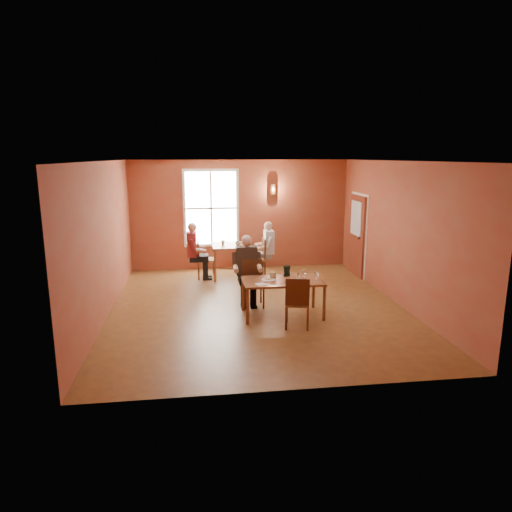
{
  "coord_description": "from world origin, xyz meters",
  "views": [
    {
      "loc": [
        -1.24,
        -9.02,
        3.1
      ],
      "look_at": [
        0.0,
        0.2,
        1.05
      ],
      "focal_mm": 32.0,
      "sensor_mm": 36.0,
      "label": 1
    }
  ],
  "objects": [
    {
      "name": "ground",
      "position": [
        0.0,
        0.0,
        0.0
      ],
      "size": [
        6.0,
        7.0,
        0.01
      ],
      "primitive_type": "cube",
      "color": "brown",
      "rests_on": "ground"
    },
    {
      "name": "sandwich",
      "position": [
        0.25,
        -0.48,
        0.78
      ],
      "size": [
        0.12,
        0.11,
        0.12
      ],
      "primitive_type": "cube",
      "rotation": [
        0.0,
        0.0,
        0.31
      ],
      "color": "tan",
      "rests_on": "main_table"
    },
    {
      "name": "plate_food",
      "position": [
        0.14,
        -0.57,
        0.74
      ],
      "size": [
        0.33,
        0.33,
        0.04
      ],
      "primitive_type": "cylinder",
      "rotation": [
        0.0,
        0.0,
        -0.21
      ],
      "color": "silver",
      "rests_on": "main_table"
    },
    {
      "name": "wall_sconce",
      "position": [
        0.9,
        3.4,
        2.2
      ],
      "size": [
        0.16,
        0.16,
        0.28
      ],
      "primitive_type": "cylinder",
      "color": "brown",
      "rests_on": "wall_back"
    },
    {
      "name": "chair_diner_maroon",
      "position": [
        -0.99,
        2.48,
        0.5
      ],
      "size": [
        0.44,
        0.44,
        1.01
      ],
      "primitive_type": null,
      "rotation": [
        0.0,
        0.0,
        -1.57
      ],
      "color": "#522D1A",
      "rests_on": "ground"
    },
    {
      "name": "menu_stand",
      "position": [
        0.56,
        -0.3,
        0.84
      ],
      "size": [
        0.15,
        0.11,
        0.22
      ],
      "primitive_type": "cube",
      "rotation": [
        0.0,
        0.0,
        0.4
      ],
      "color": "black",
      "rests_on": "main_table"
    },
    {
      "name": "diner_main",
      "position": [
        -0.08,
        0.04,
        0.71
      ],
      "size": [
        0.57,
        0.57,
        1.42
      ],
      "primitive_type": null,
      "rotation": [
        0.0,
        0.0,
        3.14
      ],
      "color": "black",
      "rests_on": "ground"
    },
    {
      "name": "chair_diner_white",
      "position": [
        0.31,
        2.48,
        0.5
      ],
      "size": [
        0.44,
        0.44,
        1.0
      ],
      "primitive_type": null,
      "rotation": [
        0.0,
        0.0,
        1.57
      ],
      "color": "#3F1E10",
      "rests_on": "ground"
    },
    {
      "name": "chair_empty",
      "position": [
        0.58,
        -1.22,
        0.49
      ],
      "size": [
        0.52,
        0.52,
        0.97
      ],
      "primitive_type": null,
      "rotation": [
        0.0,
        0.0,
        -0.24
      ],
      "color": "#492717",
      "rests_on": "ground"
    },
    {
      "name": "door",
      "position": [
        2.94,
        2.3,
        1.05
      ],
      "size": [
        0.12,
        1.04,
        2.1
      ],
      "primitive_type": "cube",
      "color": "maroon",
      "rests_on": "ground"
    },
    {
      "name": "knife",
      "position": [
        0.4,
        -0.79,
        0.73
      ],
      "size": [
        0.19,
        0.09,
        0.0
      ],
      "primitive_type": "cube",
      "rotation": [
        0.0,
        0.0,
        0.38
      ],
      "color": "white",
      "rests_on": "main_table"
    },
    {
      "name": "cup_a",
      "position": [
        -0.18,
        2.36,
        0.92
      ],
      "size": [
        0.15,
        0.15,
        0.11
      ],
      "primitive_type": "imported",
      "rotation": [
        0.0,
        0.0,
        0.1
      ],
      "color": "white",
      "rests_on": "second_table"
    },
    {
      "name": "ceiling",
      "position": [
        0.0,
        0.0,
        3.0
      ],
      "size": [
        6.0,
        7.0,
        0.04
      ],
      "primitive_type": "cube",
      "color": "white",
      "rests_on": "wall_back"
    },
    {
      "name": "goblet_b",
      "position": [
        1.05,
        -0.73,
        0.82
      ],
      "size": [
        0.09,
        0.09,
        0.19
      ],
      "primitive_type": null,
      "rotation": [
        0.0,
        0.0,
        -0.14
      ],
      "color": "white",
      "rests_on": "main_table"
    },
    {
      "name": "second_table",
      "position": [
        -0.34,
        2.48,
        0.43
      ],
      "size": [
        0.98,
        0.98,
        0.86
      ],
      "primitive_type": null,
      "color": "brown",
      "rests_on": "ground"
    },
    {
      "name": "wall_back",
      "position": [
        0.0,
        3.5,
        1.5
      ],
      "size": [
        6.0,
        0.04,
        3.0
      ],
      "primitive_type": "cube",
      "color": "brown",
      "rests_on": "ground"
    },
    {
      "name": "window",
      "position": [
        -0.8,
        3.45,
        1.7
      ],
      "size": [
        1.36,
        0.1,
        1.96
      ],
      "primitive_type": "cube",
      "color": "white",
      "rests_on": "wall_back"
    },
    {
      "name": "main_table",
      "position": [
        0.42,
        -0.58,
        0.36
      ],
      "size": [
        1.55,
        0.87,
        0.73
      ],
      "primitive_type": null,
      "color": "brown",
      "rests_on": "ground"
    },
    {
      "name": "diner_maroon",
      "position": [
        -1.02,
        2.48,
        0.71
      ],
      "size": [
        0.57,
        0.57,
        1.41
      ],
      "primitive_type": null,
      "rotation": [
        0.0,
        0.0,
        -1.57
      ],
      "color": "maroon",
      "rests_on": "ground"
    },
    {
      "name": "goblet_c",
      "position": [
        0.72,
        -0.73,
        0.83
      ],
      "size": [
        0.09,
        0.09,
        0.2
      ],
      "primitive_type": null,
      "rotation": [
        0.0,
        0.0,
        0.1
      ],
      "color": "white",
      "rests_on": "main_table"
    },
    {
      "name": "chair_diner_main",
      "position": [
        -0.08,
        0.07,
        0.49
      ],
      "size": [
        0.43,
        0.43,
        0.97
      ],
      "primitive_type": null,
      "rotation": [
        0.0,
        0.0,
        3.14
      ],
      "color": "brown",
      "rests_on": "ground"
    },
    {
      "name": "goblet_a",
      "position": [
        0.86,
        -0.5,
        0.83
      ],
      "size": [
        0.09,
        0.09,
        0.21
      ],
      "primitive_type": null,
      "rotation": [
        0.0,
        0.0,
        -0.03
      ],
      "color": "white",
      "rests_on": "main_table"
    },
    {
      "name": "wall_front",
      "position": [
        0.0,
        -3.5,
        1.5
      ],
      "size": [
        6.0,
        0.04,
        3.0
      ],
      "primitive_type": "cube",
      "color": "brown",
      "rests_on": "ground"
    },
    {
      "name": "napkin",
      "position": [
        -0.04,
        -0.83,
        0.73
      ],
      "size": [
        0.23,
        0.23,
        0.01
      ],
      "primitive_type": "cube",
      "rotation": [
        0.0,
        0.0,
        0.31
      ],
      "color": "white",
      "rests_on": "main_table"
    },
    {
      "name": "wall_right",
      "position": [
        3.0,
        0.0,
        1.5
      ],
      "size": [
        0.04,
        7.0,
        3.0
      ],
      "primitive_type": "cube",
      "color": "brown",
      "rests_on": "ground"
    },
    {
      "name": "cup_b",
      "position": [
        -0.55,
        2.56,
        0.91
      ],
      "size": [
        0.15,
        0.15,
        0.1
      ],
      "primitive_type": "imported",
      "rotation": [
        0.0,
        0.0,
        -0.42
      ],
      "color": "white",
      "rests_on": "second_table"
    },
    {
      "name": "diner_white",
      "position": [
        0.34,
        2.48,
        0.69
      ],
      "size": [
        0.55,
        0.55,
        1.38
      ],
      "primitive_type": null,
      "rotation": [
        0.0,
        0.0,
        1.57
      ],
      "color": "white",
      "rests_on": "ground"
    },
    {
      "name": "wall_left",
      "position": [
        -3.0,
        0.0,
        1.5
      ],
      "size": [
        0.04,
        7.0,
        3.0
      ],
      "primitive_type": "cube",
      "color": "brown",
      "rests_on": "ground"
    }
  ]
}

